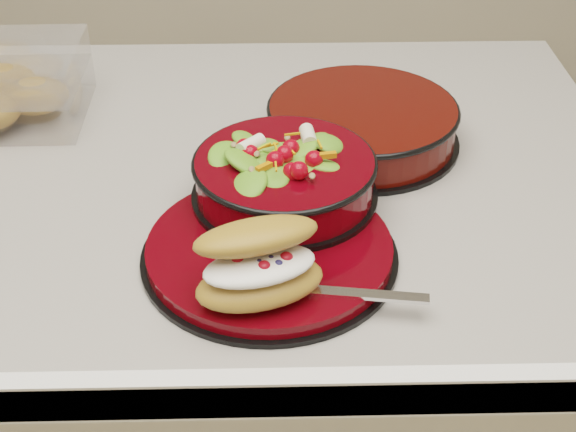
{
  "coord_description": "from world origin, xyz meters",
  "views": [
    {
      "loc": [
        0.17,
        -0.85,
        1.43
      ],
      "look_at": [
        0.19,
        -0.17,
        0.94
      ],
      "focal_mm": 50.0,
      "sensor_mm": 36.0,
      "label": 1
    }
  ],
  "objects_px": {
    "dinner_plate": "(270,251)",
    "croissant": "(260,264)",
    "fork": "(332,292)",
    "extra_bowl": "(362,122)",
    "island_counter": "(167,406)",
    "salad_bowl": "(285,172)"
  },
  "relations": [
    {
      "from": "croissant",
      "to": "extra_bowl",
      "type": "distance_m",
      "value": 0.34
    },
    {
      "from": "dinner_plate",
      "to": "extra_bowl",
      "type": "height_order",
      "value": "extra_bowl"
    },
    {
      "from": "island_counter",
      "to": "croissant",
      "type": "distance_m",
      "value": 0.59
    },
    {
      "from": "island_counter",
      "to": "dinner_plate",
      "type": "distance_m",
      "value": 0.52
    },
    {
      "from": "fork",
      "to": "extra_bowl",
      "type": "distance_m",
      "value": 0.33
    },
    {
      "from": "dinner_plate",
      "to": "croissant",
      "type": "height_order",
      "value": "croissant"
    },
    {
      "from": "salad_bowl",
      "to": "croissant",
      "type": "bearing_deg",
      "value": -99.22
    },
    {
      "from": "fork",
      "to": "salad_bowl",
      "type": "bearing_deg",
      "value": 22.37
    },
    {
      "from": "dinner_plate",
      "to": "salad_bowl",
      "type": "distance_m",
      "value": 0.1
    },
    {
      "from": "island_counter",
      "to": "extra_bowl",
      "type": "height_order",
      "value": "extra_bowl"
    },
    {
      "from": "salad_bowl",
      "to": "fork",
      "type": "relative_size",
      "value": 1.21
    },
    {
      "from": "island_counter",
      "to": "dinner_plate",
      "type": "bearing_deg",
      "value": -48.58
    },
    {
      "from": "dinner_plate",
      "to": "fork",
      "type": "bearing_deg",
      "value": -53.6
    },
    {
      "from": "island_counter",
      "to": "dinner_plate",
      "type": "xyz_separation_m",
      "value": [
        0.17,
        -0.19,
        0.46
      ]
    },
    {
      "from": "croissant",
      "to": "fork",
      "type": "relative_size",
      "value": 0.81
    },
    {
      "from": "croissant",
      "to": "salad_bowl",
      "type": "bearing_deg",
      "value": 63.7
    },
    {
      "from": "fork",
      "to": "croissant",
      "type": "bearing_deg",
      "value": 95.75
    },
    {
      "from": "extra_bowl",
      "to": "salad_bowl",
      "type": "bearing_deg",
      "value": -123.84
    },
    {
      "from": "fork",
      "to": "extra_bowl",
      "type": "xyz_separation_m",
      "value": [
        0.06,
        0.32,
        0.01
      ]
    },
    {
      "from": "island_counter",
      "to": "extra_bowl",
      "type": "bearing_deg",
      "value": 9.92
    },
    {
      "from": "salad_bowl",
      "to": "fork",
      "type": "distance_m",
      "value": 0.17
    },
    {
      "from": "croissant",
      "to": "fork",
      "type": "xyz_separation_m",
      "value": [
        0.07,
        -0.0,
        -0.03
      ]
    }
  ]
}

